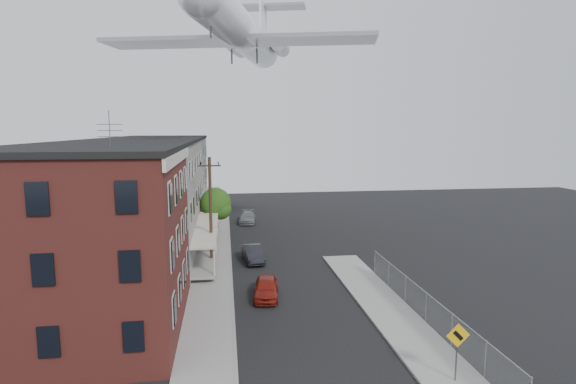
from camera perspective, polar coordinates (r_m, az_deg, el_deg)
name	(u,v)px	position (r m, az deg, el deg)	size (l,w,h in m)	color
ground	(327,380)	(22.00, 5.01, -22.70)	(120.00, 120.00, 0.00)	black
sidewalk_left	(215,246)	(43.86, -9.30, -6.84)	(3.00, 62.00, 0.12)	gray
sidewalk_right	(394,317)	(28.61, 13.36, -15.19)	(3.00, 26.00, 0.12)	gray
curb_left	(230,246)	(43.85, -7.39, -6.79)	(0.15, 62.00, 0.14)	gray
curb_right	(371,318)	(28.13, 10.50, -15.49)	(0.15, 26.00, 0.14)	gray
corner_building	(87,240)	(27.20, -24.17, -5.58)	(10.31, 12.30, 12.15)	#341410
row_house_a	(125,210)	(36.23, -20.00, -2.16)	(11.98, 7.00, 10.30)	slate
row_house_b	(142,196)	(43.02, -18.10, -0.53)	(11.98, 7.00, 10.30)	#6E6657
row_house_c	(153,187)	(49.86, -16.73, 0.65)	(11.98, 7.00, 10.30)	slate
row_house_d	(162,179)	(56.74, -15.68, 1.55)	(11.98, 7.00, 10.30)	#6E6657
row_house_e	(169,174)	(63.65, -14.86, 2.26)	(11.98, 7.00, 10.30)	slate
chainlink_fence	(426,307)	(27.97, 17.14, -13.81)	(0.06, 18.06, 1.90)	gray
warning_sign	(457,343)	(22.12, 20.72, -17.52)	(1.10, 0.11, 2.80)	#515156
utility_pole	(211,210)	(37.01, -9.80, -2.30)	(1.80, 0.26, 9.00)	black
street_tree	(217,205)	(46.98, -9.02, -1.61)	(3.22, 3.20, 5.20)	black
car_near	(266,288)	(30.74, -2.79, -12.06)	(1.59, 3.96, 1.35)	maroon
car_mid	(253,254)	(38.72, -4.45, -7.81)	(1.44, 4.14, 1.37)	black
car_far	(247,217)	(54.39, -5.18, -3.23)	(1.82, 4.47, 1.30)	slate
airplane	(243,34)	(48.12, -5.72, 19.37)	(26.55, 30.35, 8.75)	white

